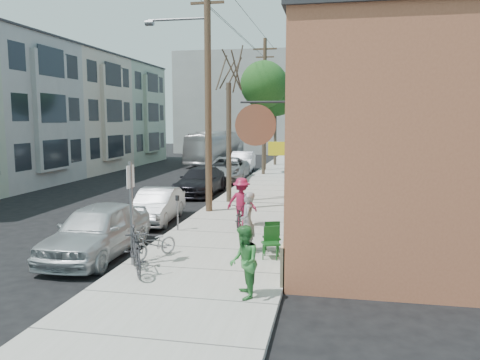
% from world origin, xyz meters
% --- Properties ---
extents(ground, '(120.00, 120.00, 0.00)m').
position_xyz_m(ground, '(0.00, 0.00, 0.00)').
color(ground, black).
extents(sidewalk, '(4.50, 58.00, 0.15)m').
position_xyz_m(sidewalk, '(4.25, 11.00, 0.07)').
color(sidewalk, '#ABA99E').
rests_on(sidewalk, ground).
extents(cafe_building, '(6.60, 20.20, 6.61)m').
position_xyz_m(cafe_building, '(8.99, 4.99, 3.30)').
color(cafe_building, '#A45A3C').
rests_on(cafe_building, ground).
extents(apartment_row, '(6.30, 32.00, 9.00)m').
position_xyz_m(apartment_row, '(-11.85, 14.00, 4.50)').
color(apartment_row, '#92A087').
rests_on(apartment_row, ground).
extents(end_cap_building, '(18.00, 8.00, 12.00)m').
position_xyz_m(end_cap_building, '(-2.00, 42.00, 6.00)').
color(end_cap_building, '#959691').
rests_on(end_cap_building, ground).
extents(sign_post, '(0.07, 0.45, 2.80)m').
position_xyz_m(sign_post, '(2.35, -4.03, 1.83)').
color(sign_post, slate).
rests_on(sign_post, sidewalk).
extents(parking_meter_near, '(0.14, 0.14, 1.24)m').
position_xyz_m(parking_meter_near, '(2.25, 0.05, 0.98)').
color(parking_meter_near, slate).
rests_on(parking_meter_near, sidewalk).
extents(parking_meter_far, '(0.14, 0.14, 1.24)m').
position_xyz_m(parking_meter_far, '(2.25, 8.62, 0.98)').
color(parking_meter_far, slate).
rests_on(parking_meter_far, sidewalk).
extents(utility_pole_near, '(3.57, 0.28, 10.00)m').
position_xyz_m(utility_pole_near, '(2.39, 3.65, 5.41)').
color(utility_pole_near, '#503A28').
rests_on(utility_pole_near, sidewalk).
extents(utility_pole_far, '(1.80, 0.28, 10.00)m').
position_xyz_m(utility_pole_far, '(2.45, 20.59, 5.34)').
color(utility_pole_far, '#503A28').
rests_on(utility_pole_far, sidewalk).
extents(tree_bare, '(0.24, 0.24, 5.59)m').
position_xyz_m(tree_bare, '(2.80, 6.06, 2.94)').
color(tree_bare, '#44392C').
rests_on(tree_bare, sidewalk).
extents(tree_leafy_mid, '(3.32, 3.32, 8.00)m').
position_xyz_m(tree_leafy_mid, '(2.80, 17.65, 6.46)').
color(tree_leafy_mid, '#44392C').
rests_on(tree_leafy_mid, sidewalk).
extents(tree_leafy_far, '(3.87, 3.87, 8.04)m').
position_xyz_m(tree_leafy_far, '(2.80, 24.76, 6.23)').
color(tree_leafy_far, '#44392C').
rests_on(tree_leafy_far, sidewalk).
extents(patio_chair_a, '(0.65, 0.65, 0.88)m').
position_xyz_m(patio_chair_a, '(5.92, -2.71, 0.59)').
color(patio_chair_a, '#134618').
rests_on(patio_chair_a, sidewalk).
extents(patio_chair_b, '(0.64, 0.64, 0.88)m').
position_xyz_m(patio_chair_b, '(5.87, -2.11, 0.59)').
color(patio_chair_b, '#134618').
rests_on(patio_chair_b, sidewalk).
extents(patron_grey, '(0.53, 0.71, 1.79)m').
position_xyz_m(patron_grey, '(5.17, -2.19, 1.05)').
color(patron_grey, gray).
rests_on(patron_grey, sidewalk).
extents(patron_green, '(0.80, 0.92, 1.61)m').
position_xyz_m(patron_green, '(5.71, -5.74, 0.96)').
color(patron_green, '#327D37').
rests_on(patron_green, sidewalk).
extents(cyclist, '(1.26, 0.86, 1.79)m').
position_xyz_m(cyclist, '(4.35, 1.12, 1.04)').
color(cyclist, maroon).
rests_on(cyclist, sidewalk).
extents(cyclist_bike, '(0.59, 1.64, 0.86)m').
position_xyz_m(cyclist_bike, '(4.35, 1.12, 0.58)').
color(cyclist_bike, black).
rests_on(cyclist_bike, sidewalk).
extents(parked_bike_a, '(1.45, 1.96, 1.17)m').
position_xyz_m(parked_bike_a, '(2.67, -4.56, 0.73)').
color(parked_bike_a, black).
rests_on(parked_bike_a, sidewalk).
extents(parked_bike_b, '(1.22, 1.61, 0.81)m').
position_xyz_m(parked_bike_b, '(2.69, -3.30, 0.56)').
color(parked_bike_b, gray).
rests_on(parked_bike_b, sidewalk).
extents(car_0, '(1.94, 4.69, 1.59)m').
position_xyz_m(car_0, '(0.80, -3.03, 0.79)').
color(car_0, '#B2B7BB').
rests_on(car_0, ground).
extents(car_1, '(1.71, 4.10, 1.32)m').
position_xyz_m(car_1, '(0.80, 1.80, 0.66)').
color(car_1, '#9A9DA1').
rests_on(car_1, ground).
extents(car_2, '(2.10, 5.02, 1.45)m').
position_xyz_m(car_2, '(0.64, 8.78, 0.72)').
color(car_2, black).
rests_on(car_2, ground).
extents(car_3, '(2.96, 5.76, 1.55)m').
position_xyz_m(car_3, '(0.80, 14.58, 0.78)').
color(car_3, '#919498').
rests_on(car_3, ground).
extents(car_4, '(2.02, 4.83, 1.55)m').
position_xyz_m(car_4, '(0.80, 20.23, 0.78)').
color(car_4, '#AEAFB7').
rests_on(car_4, ground).
extents(bus, '(3.17, 10.88, 2.99)m').
position_xyz_m(bus, '(-2.83, 26.45, 1.50)').
color(bus, silver).
rests_on(bus, ground).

